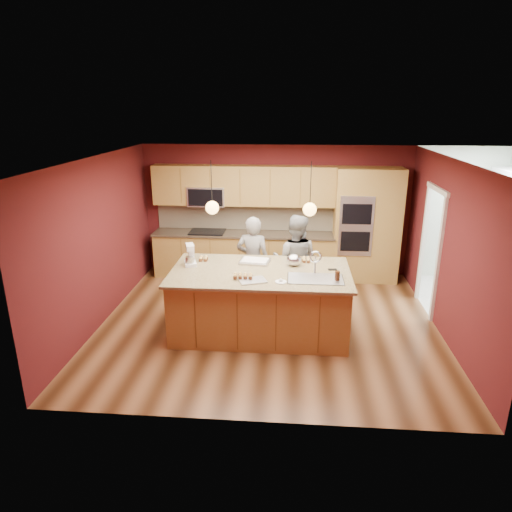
# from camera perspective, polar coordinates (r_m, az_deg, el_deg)

# --- Properties ---
(floor) EXTENTS (5.50, 5.50, 0.00)m
(floor) POSITION_cam_1_polar(r_m,az_deg,el_deg) (7.68, 1.53, -8.36)
(floor) COLOR #402411
(floor) RESTS_ON ground
(ceiling) EXTENTS (5.50, 5.50, 0.00)m
(ceiling) POSITION_cam_1_polar(r_m,az_deg,el_deg) (6.90, 1.73, 12.08)
(ceiling) COLOR white
(ceiling) RESTS_ON ground
(wall_back) EXTENTS (5.50, 0.00, 5.50)m
(wall_back) POSITION_cam_1_polar(r_m,az_deg,el_deg) (9.59, 2.45, 5.68)
(wall_back) COLOR #4D1416
(wall_back) RESTS_ON ground
(wall_front) EXTENTS (5.50, 0.00, 5.50)m
(wall_front) POSITION_cam_1_polar(r_m,az_deg,el_deg) (4.85, -0.02, -7.37)
(wall_front) COLOR #4D1416
(wall_front) RESTS_ON ground
(wall_left) EXTENTS (0.00, 5.00, 5.00)m
(wall_left) POSITION_cam_1_polar(r_m,az_deg,el_deg) (7.82, -18.96, 1.72)
(wall_left) COLOR #4D1416
(wall_left) RESTS_ON ground
(wall_right) EXTENTS (0.00, 5.00, 5.00)m
(wall_right) POSITION_cam_1_polar(r_m,az_deg,el_deg) (7.56, 22.93, 0.71)
(wall_right) COLOR #4D1416
(wall_right) RESTS_ON ground
(cabinet_run) EXTENTS (3.74, 0.64, 2.30)m
(cabinet_run) POSITION_cam_1_polar(r_m,az_deg,el_deg) (9.49, -1.75, 3.27)
(cabinet_run) COLOR olive
(cabinet_run) RESTS_ON floor
(oven_column) EXTENTS (1.30, 0.62, 2.30)m
(oven_column) POSITION_cam_1_polar(r_m,az_deg,el_deg) (9.46, 13.63, 3.74)
(oven_column) COLOR olive
(oven_column) RESTS_ON floor
(doorway_trim) EXTENTS (0.08, 1.11, 2.20)m
(doorway_trim) POSITION_cam_1_polar(r_m,az_deg,el_deg) (8.37, 20.94, 0.41)
(doorway_trim) COLOR silver
(doorway_trim) RESTS_ON wall_right
(pendant_left) EXTENTS (0.20, 0.20, 0.80)m
(pendant_left) POSITION_cam_1_polar(r_m,az_deg,el_deg) (6.86, -5.50, 6.07)
(pendant_left) COLOR black
(pendant_left) RESTS_ON ceiling
(pendant_right) EXTENTS (0.20, 0.20, 0.80)m
(pendant_right) POSITION_cam_1_polar(r_m,az_deg,el_deg) (6.75, 6.73, 5.84)
(pendant_right) COLOR black
(pendant_right) RESTS_ON ceiling
(island) EXTENTS (2.77, 1.55, 1.40)m
(island) POSITION_cam_1_polar(r_m,az_deg,el_deg) (7.23, 0.65, -5.60)
(island) COLOR olive
(island) RESTS_ON floor
(person_left) EXTENTS (0.64, 0.46, 1.63)m
(person_left) POSITION_cam_1_polar(r_m,az_deg,el_deg) (8.09, -0.38, -0.67)
(person_left) COLOR black
(person_left) RESTS_ON floor
(person_right) EXTENTS (0.91, 0.76, 1.67)m
(person_right) POSITION_cam_1_polar(r_m,az_deg,el_deg) (8.05, 4.91, -0.67)
(person_right) COLOR slate
(person_right) RESTS_ON floor
(stand_mixer) EXTENTS (0.24, 0.29, 0.34)m
(stand_mixer) POSITION_cam_1_polar(r_m,az_deg,el_deg) (7.33, -8.22, -0.03)
(stand_mixer) COLOR white
(stand_mixer) RESTS_ON island
(sheet_cake) EXTENTS (0.52, 0.42, 0.05)m
(sheet_cake) POSITION_cam_1_polar(r_m,az_deg,el_deg) (7.41, -0.15, -0.64)
(sheet_cake) COLOR silver
(sheet_cake) RESTS_ON island
(cooling_rack) EXTENTS (0.45, 0.39, 0.02)m
(cooling_rack) POSITION_cam_1_polar(r_m,az_deg,el_deg) (6.64, -0.43, -3.07)
(cooling_rack) COLOR silver
(cooling_rack) RESTS_ON island
(mixing_bowl) EXTENTS (0.24, 0.24, 0.20)m
(mixing_bowl) POSITION_cam_1_polar(r_m,az_deg,el_deg) (7.27, 4.76, -0.49)
(mixing_bowl) COLOR silver
(mixing_bowl) RESTS_ON island
(plate) EXTENTS (0.17, 0.17, 0.01)m
(plate) POSITION_cam_1_polar(r_m,az_deg,el_deg) (6.60, 3.11, -3.25)
(plate) COLOR white
(plate) RESTS_ON island
(tumbler) EXTENTS (0.07, 0.07, 0.15)m
(tumbler) POSITION_cam_1_polar(r_m,az_deg,el_deg) (6.74, 10.13, -2.47)
(tumbler) COLOR #32180C
(tumbler) RESTS_ON island
(phone) EXTENTS (0.14, 0.09, 0.01)m
(phone) POSITION_cam_1_polar(r_m,az_deg,el_deg) (7.18, 9.53, -1.67)
(phone) COLOR black
(phone) RESTS_ON island
(cupcakes_left) EXTENTS (0.16, 0.16, 0.07)m
(cupcakes_left) POSITION_cam_1_polar(r_m,az_deg,el_deg) (7.55, -6.59, -0.30)
(cupcakes_left) COLOR tan
(cupcakes_left) RESTS_ON island
(cupcakes_rack) EXTENTS (0.30, 0.15, 0.07)m
(cupcakes_rack) POSITION_cam_1_polar(r_m,az_deg,el_deg) (6.70, -1.67, -2.49)
(cupcakes_rack) COLOR tan
(cupcakes_rack) RESTS_ON island
(cupcakes_right) EXTENTS (0.21, 0.21, 0.06)m
(cupcakes_right) POSITION_cam_1_polar(r_m,az_deg,el_deg) (7.50, 6.02, -0.43)
(cupcakes_right) COLOR tan
(cupcakes_right) RESTS_ON island
(washer) EXTENTS (0.60, 0.62, 0.90)m
(washer) POSITION_cam_1_polar(r_m,az_deg,el_deg) (9.09, 29.32, -3.42)
(washer) COLOR white
(washer) RESTS_ON floor
(dryer) EXTENTS (0.67, 0.69, 1.06)m
(dryer) POSITION_cam_1_polar(r_m,az_deg,el_deg) (9.67, 28.04, -1.46)
(dryer) COLOR white
(dryer) RESTS_ON floor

